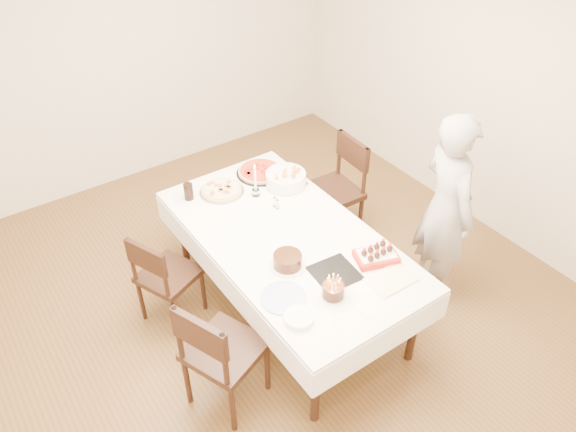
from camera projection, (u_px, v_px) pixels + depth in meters
floor at (277, 304)px, 4.63m from camera, size 5.00×5.00×0.00m
wall_back at (130, 50)px, 5.41m from camera, size 4.50×0.04×2.70m
wall_right at (491, 84)px, 4.82m from camera, size 0.04×5.00×2.70m
dining_table at (288, 273)px, 4.38m from camera, size 1.47×2.30×0.75m
chair_right_savory at (332, 192)px, 5.04m from camera, size 0.52×0.52×0.98m
chair_left_savory at (169, 275)px, 4.29m from camera, size 0.57×0.57×0.85m
chair_left_dessert at (225, 350)px, 3.66m from camera, size 0.64×0.64×0.97m
person at (446, 209)px, 4.31m from camera, size 0.54×0.68×1.63m
pizza_white at (222, 190)px, 4.57m from camera, size 0.47×0.47×0.04m
pizza_pepperoni at (260, 171)px, 4.79m from camera, size 0.54×0.54×0.04m
red_placemat at (290, 183)px, 4.69m from camera, size 0.26×0.26×0.01m
pasta_bowl at (286, 179)px, 4.64m from camera, size 0.33×0.33×0.11m
taper_candle at (255, 180)px, 4.46m from camera, size 0.07×0.07×0.30m
shaker_pair at (277, 204)px, 4.39m from camera, size 0.08×0.08×0.08m
cola_glass at (188, 192)px, 4.48m from camera, size 0.10×0.10×0.14m
layer_cake at (288, 261)px, 3.86m from camera, size 0.31×0.31×0.10m
cake_board at (335, 273)px, 3.84m from camera, size 0.32×0.32×0.01m
birthday_cake at (333, 286)px, 3.62m from camera, size 0.18×0.18×0.15m
strawberry_box at (376, 256)px, 3.93m from camera, size 0.34×0.28×0.07m
box_lid at (391, 280)px, 3.79m from camera, size 0.33×0.22×0.03m
plate_stack at (299, 318)px, 3.49m from camera, size 0.25×0.25×0.04m
china_plate at (284, 298)px, 3.65m from camera, size 0.31×0.31×0.01m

